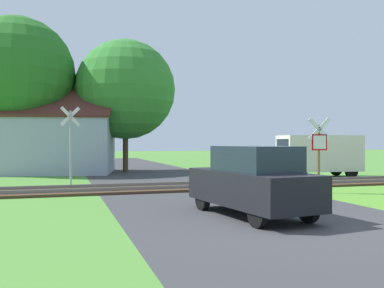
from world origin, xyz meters
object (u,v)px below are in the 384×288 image
tree_center (125,90)px  mail_truck (316,154)px  stop_sign_near (319,149)px  house (57,142)px  tree_left (17,74)px  parked_car (252,181)px  crossing_sign_far (71,140)px

tree_center → mail_truck: (9.20, -7.15, -3.97)m
stop_sign_near → house: size_ratio=0.36×
mail_truck → tree_left: bearing=69.9°
mail_truck → parked_car: mail_truck is taller
mail_truck → tree_center: bearing=58.1°
tree_left → parked_car: tree_left is taller
parked_car → crossing_sign_far: bearing=105.7°
house → parked_car: 18.17m
stop_sign_near → tree_center: (-5.22, 13.40, 3.56)m
tree_left → crossing_sign_far: bearing=-70.0°
crossing_sign_far → tree_center: bearing=51.0°
mail_truck → house: bearing=66.9°
crossing_sign_far → mail_truck: (12.69, 0.39, -0.75)m
crossing_sign_far → parked_car: 10.62m
stop_sign_near → house: house is taller
crossing_sign_far → house: bearing=80.5°
tree_left → house: bearing=-5.7°
house → tree_center: tree_center is taller
tree_center → house: bearing=176.3°
mail_truck → parked_car: size_ratio=1.21×
crossing_sign_far → tree_left: (-2.92, 8.03, 4.01)m
crossing_sign_far → mail_truck: bearing=-12.4°
stop_sign_near → tree_left: size_ratio=0.30×
house → mail_truck: (13.33, -7.42, -0.62)m
crossing_sign_far → stop_sign_near: bearing=-48.1°
parked_car → stop_sign_near: bearing=32.4°
crossing_sign_far → tree_left: bearing=95.8°
tree_center → mail_truck: bearing=-37.9°
house → parked_car: house is taller
stop_sign_near → tree_left: tree_left is taller
crossing_sign_far → parked_car: bearing=-80.5°
house → tree_center: bearing=7.4°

